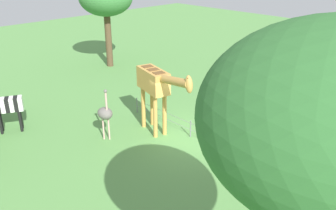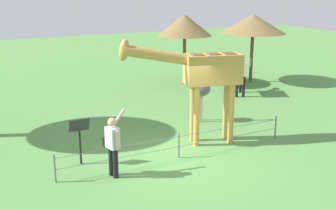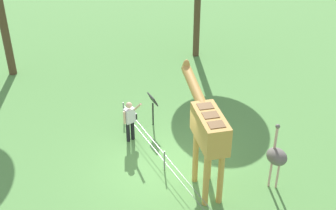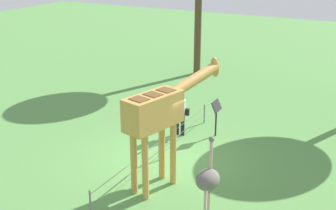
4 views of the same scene
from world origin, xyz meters
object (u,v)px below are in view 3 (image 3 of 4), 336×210
object	(u,v)px
giraffe	(207,127)
visitor	(130,119)
info_sign	(153,103)
ostrich	(277,157)

from	to	relation	value
giraffe	visitor	world-z (taller)	giraffe
giraffe	info_sign	world-z (taller)	giraffe
visitor	info_sign	world-z (taller)	visitor
giraffe	ostrich	size ratio (longest dim) A/B	1.65
ostrich	giraffe	bearing A→B (deg)	60.22
giraffe	visitor	xyz separation A→B (m)	(3.30, 1.08, -1.29)
visitor	giraffe	bearing A→B (deg)	-161.92
visitor	ostrich	world-z (taller)	ostrich
visitor	info_sign	xyz separation A→B (m)	(0.54, -1.15, 0.05)
ostrich	info_sign	size ratio (longest dim) A/B	1.70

